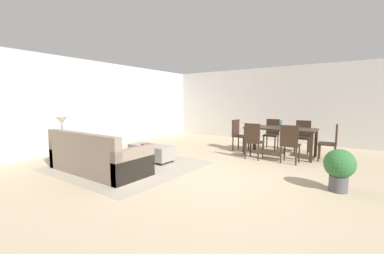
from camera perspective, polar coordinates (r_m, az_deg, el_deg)
name	(u,v)px	position (r m, az deg, el deg)	size (l,w,h in m)	color
ground_plane	(212,176)	(4.92, 4.72, -11.32)	(10.80, 10.80, 0.00)	tan
wall_back	(282,105)	(9.37, 20.36, 4.95)	(9.00, 0.12, 2.70)	beige
wall_left	(96,105)	(8.23, -21.55, 4.80)	(0.12, 11.00, 2.70)	beige
area_rug	(128,165)	(5.83, -14.88, -8.71)	(3.00, 2.80, 0.01)	gray
couch	(97,158)	(5.47, -21.39, -6.88)	(2.28, 0.94, 0.86)	gray
ottoman_table	(151,152)	(6.10, -9.58, -5.75)	(1.14, 0.49, 0.40)	gray
side_table	(63,143)	(6.68, -28.03, -3.40)	(0.40, 0.40, 0.57)	olive
table_lamp	(62,121)	(6.63, -28.25, 1.15)	(0.26, 0.26, 0.53)	brown
dining_table	(280,131)	(6.99, 19.97, -0.88)	(1.79, 0.86, 0.76)	#332319
dining_chair_near_left	(253,139)	(6.35, 14.17, -2.73)	(0.40, 0.40, 0.92)	#332319
dining_chair_near_right	(290,142)	(6.15, 21.96, -3.27)	(0.40, 0.40, 0.92)	#332319
dining_chair_far_left	(272,132)	(7.91, 18.23, -1.15)	(0.41, 0.41, 0.92)	#332319
dining_chair_far_right	(303,134)	(7.67, 24.53, -1.61)	(0.43, 0.43, 0.92)	#332319
dining_chair_head_east	(332,141)	(6.81, 29.94, -2.77)	(0.42, 0.42, 0.92)	#332319
dining_chair_head_west	(238,133)	(7.45, 10.83, -1.38)	(0.43, 0.43, 0.92)	#332319
vase_centerpiece	(281,124)	(6.92, 20.15, 0.66)	(0.08, 0.08, 0.21)	slate
book_on_ottoman	(147,144)	(6.07, -10.46, -4.04)	(0.26, 0.20, 0.03)	maroon
potted_plant	(339,167)	(4.65, 31.29, -8.00)	(0.48, 0.48, 0.70)	#4C4C51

